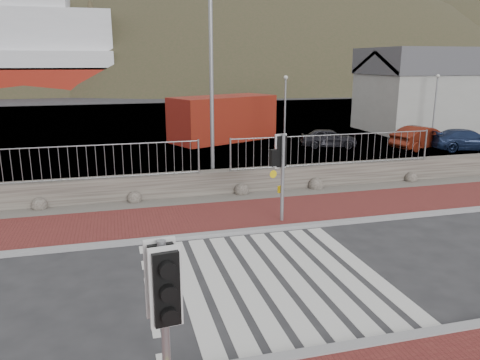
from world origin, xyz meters
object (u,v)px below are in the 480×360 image
object	(u,v)px
streetlight	(215,63)
car_a	(329,138)
car_b	(422,137)
car_c	(467,140)
shipping_container	(223,118)
traffic_signal_far	(282,159)
traffic_signal_near	(164,299)

from	to	relation	value
streetlight	car_a	distance (m)	11.74
car_a	car_b	xyz separation A→B (m)	(5.02, -1.74, 0.10)
car_b	car_c	xyz separation A→B (m)	(2.11, -1.11, -0.06)
shipping_container	car_b	size ratio (longest dim) A/B	1.69
traffic_signal_far	car_c	xyz separation A→B (m)	(14.31, 8.83, -1.44)
traffic_signal_near	shipping_container	size ratio (longest dim) A/B	0.42
shipping_container	car_c	bearing A→B (deg)	-53.34
streetlight	shipping_container	xyz separation A→B (m)	(2.88, 11.28, -3.45)
traffic_signal_near	car_b	world-z (taller)	traffic_signal_near
traffic_signal_near	shipping_container	world-z (taller)	traffic_signal_near
shipping_container	car_c	distance (m)	14.32
traffic_signal_far	car_b	world-z (taller)	traffic_signal_far
streetlight	car_c	world-z (taller)	streetlight
streetlight	car_a	xyz separation A→B (m)	(8.24, 7.18, -4.28)
traffic_signal_far	car_b	distance (m)	15.80
traffic_signal_far	car_a	size ratio (longest dim) A/B	0.86
traffic_signal_far	streetlight	size ratio (longest dim) A/B	0.33
traffic_signal_far	car_a	bearing A→B (deg)	-136.91
car_b	shipping_container	bearing A→B (deg)	45.51
car_a	car_c	distance (m)	7.68
traffic_signal_near	traffic_signal_far	bearing A→B (deg)	54.14
traffic_signal_near	car_b	xyz separation A→B (m)	(16.58, 17.62, -1.37)
shipping_container	car_a	distance (m)	6.81
traffic_signal_near	car_b	size ratio (longest dim) A/B	0.71
streetlight	shipping_container	distance (m)	12.14
traffic_signal_far	car_c	distance (m)	16.88
streetlight	car_c	distance (m)	16.53
traffic_signal_far	car_a	distance (m)	13.79
streetlight	car_a	size ratio (longest dim) A/B	2.65
traffic_signal_near	car_c	world-z (taller)	traffic_signal_near
car_a	car_b	bearing A→B (deg)	-92.98
shipping_container	traffic_signal_far	bearing A→B (deg)	-120.83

